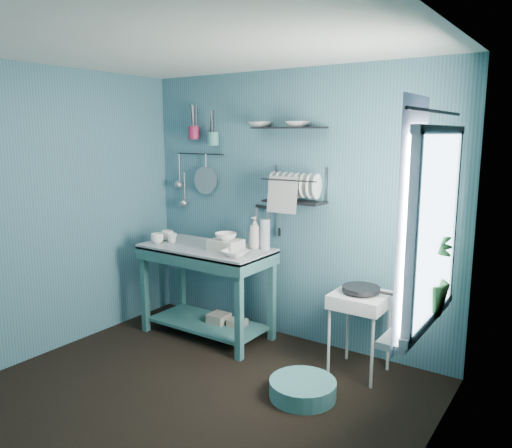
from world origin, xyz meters
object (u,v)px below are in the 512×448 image
Objects in this scene: colander at (205,180)px; soap_bottle at (255,232)px; mug_right at (167,235)px; storage_tin_large at (219,325)px; hotplate_stand at (359,333)px; floor_basin at (303,389)px; mug_left at (157,238)px; work_counter at (207,291)px; utensil_cup_teal at (213,139)px; wash_tub at (226,245)px; frying_pan at (361,289)px; dish_rack at (295,185)px; utensil_cup_magenta at (194,133)px; potted_plant at (425,273)px; water_bottle at (265,234)px; mug_mid at (172,238)px; storage_tin_small at (237,329)px.

soap_bottle is at bearing -14.72° from colander.
mug_right is 0.56× the size of storage_tin_large.
hotplate_stand is 1.36× the size of floor_basin.
mug_left reaches higher than storage_tin_large.
work_counter is 9.57× the size of utensil_cup_teal.
wash_tub is at bearing -25.02° from storage_tin_large.
hotplate_stand is (1.10, -0.11, -0.69)m from soap_bottle.
work_counter is 4.15× the size of frying_pan.
dish_rack is 1.29m from utensil_cup_magenta.
colander is 0.54× the size of potted_plant.
water_bottle is at bearing 16.42° from work_counter.
soap_bottle is (0.80, 0.26, 0.10)m from mug_mid.
frying_pan is 0.97m from potted_plant.
utensil_cup_teal reaches higher than storage_tin_large.
mug_right is 2.10m from hotplate_stand.
colander is 2.34m from floor_basin.
potted_plant is at bearing -22.17° from soap_bottle.
storage_tin_large is at bearing 164.80° from potted_plant.
mug_mid is 0.85m from soap_bottle.
frying_pan is 2.08m from utensil_cup_teal.
storage_tin_small is at bearing -21.14° from utensil_cup_magenta.
mug_mid is 1.91m from frying_pan.
colander is at bearing 123.02° from work_counter.
hotplate_stand is 2.18m from colander.
wash_tub is at bearing -41.08° from utensil_cup_teal.
colander reaches higher than soap_bottle.
mug_right is 1.42m from dish_rack.
floor_basin is at bearing -15.29° from mug_right.
storage_tin_large is at bearing 20.05° from work_counter.
wash_tub reaches higher than mug_right.
water_bottle is at bearing 12.17° from mug_right.
frying_pan is (1.90, 0.15, -0.21)m from mug_mid.
mug_left is 0.44× the size of water_bottle.
storage_tin_small is at bearing -26.76° from colander.
mug_mid is at bearing -175.33° from frying_pan.
utensil_cup_magenta reaches higher than water_bottle.
soap_bottle is 0.99m from storage_tin_large.
mug_mid reaches higher than work_counter.
wash_tub reaches higher than mug_mid.
mug_left is 0.25× the size of floor_basin.
work_counter is at bearing -156.41° from dish_rack.
storage_tin_small is at bearing 11.63° from mug_mid.
storage_tin_large is (-0.42, -0.17, -0.91)m from water_bottle.
mug_left is at bearing -105.36° from colander.
dish_rack reaches higher than hotplate_stand.
dish_rack reaches higher than work_counter.
utensil_cup_magenta reaches higher than floor_basin.
mug_right is at bearing 173.48° from work_counter.
potted_plant is (1.92, -0.49, 0.16)m from wash_tub.
water_bottle reaches higher than mug_left.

